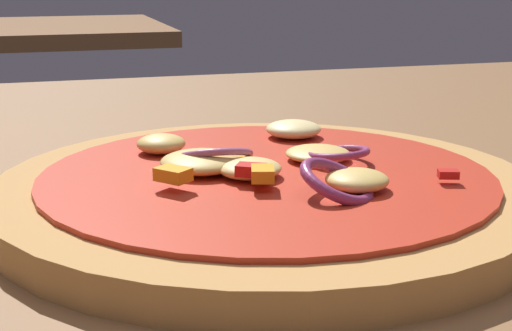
% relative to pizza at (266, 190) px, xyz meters
% --- Properties ---
extents(dining_table, '(1.40, 1.07, 0.03)m').
position_rel_pizza_xyz_m(dining_table, '(-0.05, -0.02, -0.03)').
color(dining_table, brown).
rests_on(dining_table, ground).
extents(pizza, '(0.30, 0.30, 0.04)m').
position_rel_pizza_xyz_m(pizza, '(0.00, 0.00, 0.00)').
color(pizza, tan).
rests_on(pizza, dining_table).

